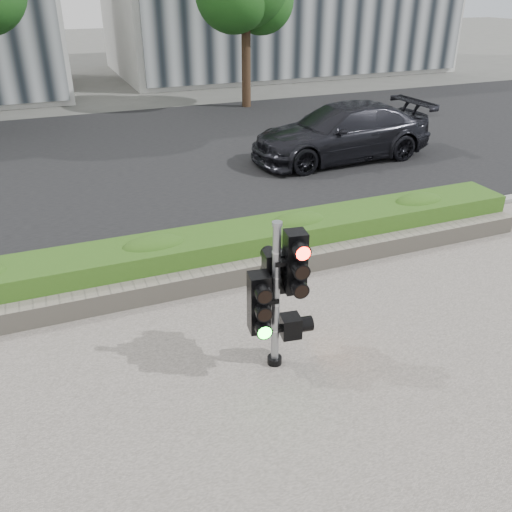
# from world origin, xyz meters

# --- Properties ---
(ground) EXTENTS (120.00, 120.00, 0.00)m
(ground) POSITION_xyz_m (0.00, 0.00, 0.00)
(ground) COLOR #51514C
(ground) RESTS_ON ground
(sidewalk) EXTENTS (16.00, 11.00, 0.03)m
(sidewalk) POSITION_xyz_m (0.00, -2.50, 0.01)
(sidewalk) COLOR #9E9389
(sidewalk) RESTS_ON ground
(road) EXTENTS (60.00, 13.00, 0.02)m
(road) POSITION_xyz_m (0.00, 10.00, 0.01)
(road) COLOR black
(road) RESTS_ON ground
(curb) EXTENTS (60.00, 0.25, 0.12)m
(curb) POSITION_xyz_m (0.00, 3.15, 0.06)
(curb) COLOR gray
(curb) RESTS_ON ground
(stone_wall) EXTENTS (12.00, 0.32, 0.34)m
(stone_wall) POSITION_xyz_m (0.00, 1.90, 0.20)
(stone_wall) COLOR gray
(stone_wall) RESTS_ON sidewalk
(hedge) EXTENTS (12.00, 1.00, 0.68)m
(hedge) POSITION_xyz_m (0.00, 2.55, 0.37)
(hedge) COLOR #59912C
(hedge) RESTS_ON sidewalk
(traffic_signal) EXTENTS (0.74, 0.58, 2.08)m
(traffic_signal) POSITION_xyz_m (-0.21, -0.31, 1.18)
(traffic_signal) COLOR black
(traffic_signal) RESTS_ON sidewalk
(car_dark) EXTENTS (5.39, 2.35, 1.54)m
(car_dark) POSITION_xyz_m (5.35, 7.63, 0.79)
(car_dark) COLOR black
(car_dark) RESTS_ON road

